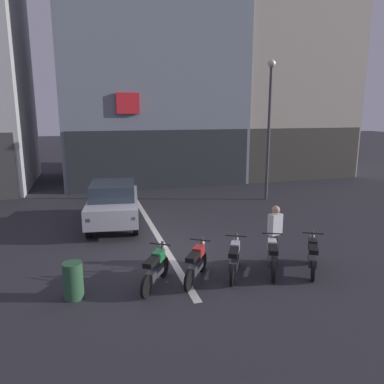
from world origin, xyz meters
name	(u,v)px	position (x,y,z in m)	size (l,w,h in m)	color
ground_plane	(169,254)	(0.00, 0.00, 0.00)	(120.00, 120.00, 0.00)	#2B2B30
lane_centre_line	(140,206)	(0.00, 6.00, 0.00)	(0.20, 18.00, 0.01)	silver
building_mid_block	(149,66)	(1.80, 13.14, 6.89)	(10.32, 7.44, 13.82)	gray
building_far_right	(276,44)	(10.34, 13.15, 8.55)	(8.68, 7.12, 17.14)	#B2A893
car_silver_crossing_near	(113,202)	(-1.32, 3.38, 0.89)	(2.25, 4.29, 1.64)	black
street_lamp	(269,116)	(6.08, 5.60, 3.96)	(0.36, 0.36, 6.46)	#47474C
motorcycle_green_row_leftmost	(156,268)	(-0.75, -1.92, 0.46)	(0.96, 1.44, 0.98)	black
motorcycle_red_row_left_mid	(196,263)	(0.28, -1.89, 0.46)	(1.00, 1.42, 0.98)	black
motorcycle_silver_row_centre	(234,258)	(1.31, -1.88, 0.46)	(0.84, 1.51, 0.98)	black
motorcycle_white_row_right_mid	(272,256)	(2.34, -1.98, 0.46)	(0.78, 1.55, 0.98)	black
motorcycle_black_row_rightmost	(312,255)	(3.37, -2.24, 0.46)	(0.93, 1.46, 0.98)	black
person_by_motorcycles	(275,235)	(2.64, -1.51, 0.86)	(0.41, 0.31, 1.67)	#23232D
trash_bin	(73,281)	(-2.64, -2.00, 0.42)	(0.44, 0.44, 0.85)	#2D5938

